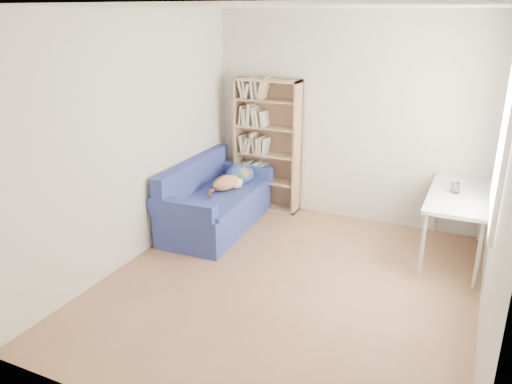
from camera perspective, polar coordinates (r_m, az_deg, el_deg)
ground at (r=5.06m, az=3.62°, el=-10.54°), size 4.00×4.00×0.00m
room_shell at (r=4.46m, az=5.43°, el=7.86°), size 3.54×4.04×2.62m
sofa at (r=6.26m, az=-4.63°, el=-1.11°), size 0.90×1.74×0.84m
bookshelf at (r=6.70m, az=1.30°, el=4.74°), size 0.88×0.27×1.76m
desk at (r=5.72m, az=22.18°, el=-0.78°), size 0.61×1.34×0.75m
pen_cup at (r=5.69m, az=21.84°, el=0.55°), size 0.09×0.09×0.18m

